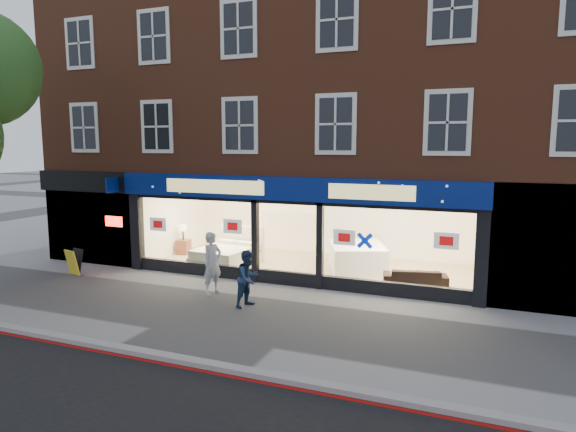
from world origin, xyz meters
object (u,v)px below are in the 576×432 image
Objects in this scene: mattress_stack at (357,257)px; pedestrian_blue at (248,278)px; display_bed at (227,255)px; pedestrian_grey at (212,263)px; sofa at (415,278)px; a_board at (74,262)px.

mattress_stack is 1.74× the size of pedestrian_blue.
mattress_stack is (4.34, 1.00, 0.08)m from display_bed.
pedestrian_grey reaches higher than display_bed.
sofa is 1.03× the size of pedestrian_grey.
sofa is at bearing -46.72° from pedestrian_grey.
pedestrian_grey reaches higher than sofa.
display_bed is 4.42m from pedestrian_blue.
mattress_stack is at bearing 18.80° from display_bed.
pedestrian_blue reaches higher than sofa.
a_board is 0.57× the size of pedestrian_blue.
pedestrian_blue is at bearing -111.19° from mattress_stack.
pedestrian_grey is at bearing 12.59° from a_board.
pedestrian_blue is at bearing -96.24° from pedestrian_grey.
display_bed is 4.46m from mattress_stack.
display_bed is 1.27× the size of sofa.
mattress_stack is at bearing 38.39° from a_board.
a_board is 5.31m from pedestrian_grey.
a_board is (-4.16, -2.76, -0.02)m from display_bed.
a_board is at bearing 105.56° from pedestrian_grey.
sofa is 10.86m from a_board.
sofa is at bearing -33.20° from mattress_stack.
pedestrian_grey is at bearing 83.91° from pedestrian_blue.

